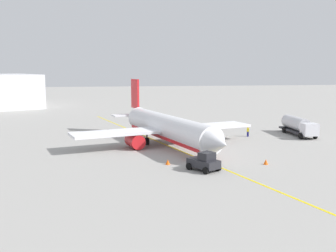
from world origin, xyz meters
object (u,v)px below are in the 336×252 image
at_px(airplane, 167,128).
at_px(pushback_tug, 204,162).
at_px(fuel_tanker, 298,125).
at_px(refueling_worker, 248,132).
at_px(safety_cone_wingtip, 266,162).
at_px(safety_cone_nose, 168,162).

height_order(airplane, pushback_tug, airplane).
relative_size(fuel_tanker, refueling_worker, 6.10).
xyz_separation_m(fuel_tanker, safety_cone_wingtip, (18.85, -14.00, -1.40)).
distance_m(airplane, safety_cone_nose, 12.33).
bearing_deg(airplane, pushback_tug, 6.81).
distance_m(airplane, safety_cone_wingtip, 17.20).
height_order(safety_cone_nose, safety_cone_wingtip, safety_cone_wingtip).
xyz_separation_m(refueling_worker, safety_cone_nose, (17.28, -16.70, -0.50)).
bearing_deg(pushback_tug, refueling_worker, 147.79).
relative_size(fuel_tanker, safety_cone_nose, 16.40).
xyz_separation_m(airplane, safety_cone_nose, (11.97, -1.78, -2.32)).
height_order(airplane, fuel_tanker, airplane).
distance_m(airplane, fuel_tanker, 24.48).
bearing_deg(refueling_worker, safety_cone_wingtip, -14.55).
bearing_deg(airplane, refueling_worker, 109.59).
bearing_deg(safety_cone_wingtip, airplane, -144.30).
height_order(fuel_tanker, refueling_worker, fuel_tanker).
bearing_deg(airplane, safety_cone_nose, -8.47).
xyz_separation_m(airplane, fuel_tanker, (-5.01, 23.95, -0.92)).
bearing_deg(pushback_tug, safety_cone_wingtip, 101.17).
bearing_deg(airplane, safety_cone_wingtip, 35.70).
bearing_deg(safety_cone_nose, fuel_tanker, 123.42).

